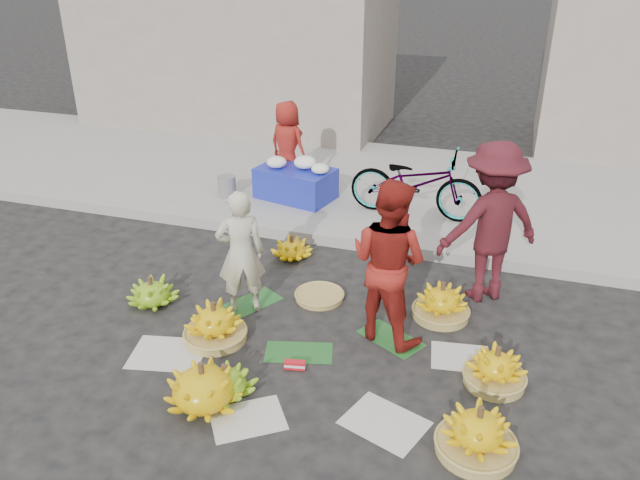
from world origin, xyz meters
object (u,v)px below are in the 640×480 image
(banana_bunch_0, at_px, (215,324))
(banana_bunch_4, at_px, (496,369))
(bicycle, at_px, (416,183))
(vendor_cream, at_px, (241,253))
(flower_table, at_px, (296,181))

(banana_bunch_0, distance_m, banana_bunch_4, 2.70)
(banana_bunch_4, xyz_separation_m, bicycle, (-1.31, 3.26, 0.44))
(vendor_cream, xyz_separation_m, bicycle, (1.34, 2.81, -0.09))
(bicycle, bearing_deg, banana_bunch_4, -155.96)
(flower_table, bearing_deg, bicycle, 9.81)
(banana_bunch_0, relative_size, banana_bunch_4, 1.23)
(banana_bunch_0, distance_m, vendor_cream, 0.78)
(flower_table, height_order, bicycle, bicycle)
(flower_table, bearing_deg, vendor_cream, -68.21)
(banana_bunch_4, bearing_deg, vendor_cream, 170.27)
(banana_bunch_0, bearing_deg, flower_table, 96.40)
(banana_bunch_4, relative_size, bicycle, 0.30)
(banana_bunch_4, bearing_deg, banana_bunch_0, -177.03)
(banana_bunch_0, relative_size, flower_table, 0.55)
(banana_bunch_0, bearing_deg, bicycle, 67.84)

